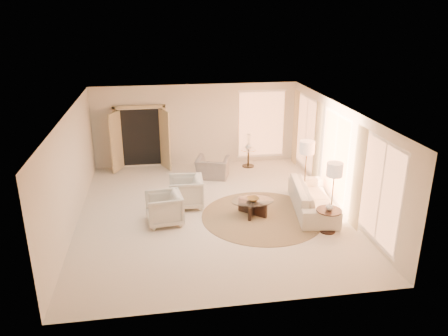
{
  "coord_description": "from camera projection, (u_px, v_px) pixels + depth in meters",
  "views": [
    {
      "loc": [
        -1.33,
        -10.6,
        5.18
      ],
      "look_at": [
        0.4,
        0.4,
        1.1
      ],
      "focal_mm": 35.0,
      "sensor_mm": 36.0,
      "label": 1
    }
  ],
  "objects": [
    {
      "name": "bowl",
      "position": [
        253.0,
        199.0,
        11.5
      ],
      "size": [
        0.4,
        0.4,
        0.08
      ],
      "primitive_type": "imported",
      "rotation": [
        0.0,
        0.0,
        0.29
      ],
      "color": "brown",
      "rests_on": "coffee_table"
    },
    {
      "name": "sofa",
      "position": [
        313.0,
        198.0,
        11.79
      ],
      "size": [
        1.35,
        2.62,
        0.73
      ],
      "primitive_type": "imported",
      "rotation": [
        0.0,
        0.0,
        1.42
      ],
      "color": "beige",
      "rests_on": "room"
    },
    {
      "name": "accent_chair",
      "position": [
        213.0,
        164.0,
        14.08
      ],
      "size": [
        1.17,
        0.93,
        0.89
      ],
      "primitive_type": "imported",
      "rotation": [
        0.0,
        0.0,
        2.84
      ],
      "color": "gray",
      "rests_on": "room"
    },
    {
      "name": "area_rug",
      "position": [
        262.0,
        216.0,
        11.55
      ],
      "size": [
        3.25,
        3.25,
        0.01
      ],
      "primitive_type": "cylinder",
      "rotation": [
        0.0,
        0.0,
        0.01
      ],
      "color": "#493823",
      "rests_on": "room"
    },
    {
      "name": "armchair_left",
      "position": [
        186.0,
        190.0,
        12.01
      ],
      "size": [
        0.89,
        0.94,
        0.93
      ],
      "primitive_type": "imported",
      "rotation": [
        0.0,
        0.0,
        -1.61
      ],
      "color": "beige",
      "rests_on": "room"
    },
    {
      "name": "end_table",
      "position": [
        329.0,
        217.0,
        10.64
      ],
      "size": [
        0.62,
        0.62,
        0.58
      ],
      "rotation": [
        0.0,
        0.0,
        0.15
      ],
      "color": "black",
      "rests_on": "room"
    },
    {
      "name": "window_back_corner",
      "position": [
        262.0,
        124.0,
        15.34
      ],
      "size": [
        1.7,
        0.1,
        2.4
      ],
      "primitive_type": null,
      "color": "#F49B61",
      "rests_on": "room"
    },
    {
      "name": "side_vase",
      "position": [
        249.0,
        146.0,
        14.96
      ],
      "size": [
        0.25,
        0.25,
        0.23
      ],
      "primitive_type": "imported",
      "rotation": [
        0.0,
        0.0,
        0.1
      ],
      "color": "silver",
      "rests_on": "side_table"
    },
    {
      "name": "floor_lamp_near",
      "position": [
        307.0,
        150.0,
        12.1
      ],
      "size": [
        0.42,
        0.42,
        1.75
      ],
      "rotation": [
        0.0,
        0.0,
        -0.25
      ],
      "color": "#2E281B",
      "rests_on": "room"
    },
    {
      "name": "windows_right",
      "position": [
        336.0,
        157.0,
        11.94
      ],
      "size": [
        0.1,
        6.4,
        2.4
      ],
      "primitive_type": null,
      "color": "#F49B61",
      "rests_on": "room"
    },
    {
      "name": "french_doors",
      "position": [
        141.0,
        138.0,
        14.7
      ],
      "size": [
        1.95,
        0.66,
        2.16
      ],
      "color": "tan",
      "rests_on": "room"
    },
    {
      "name": "armchair_right",
      "position": [
        164.0,
        207.0,
        11.06
      ],
      "size": [
        0.91,
        0.96,
        0.89
      ],
      "primitive_type": "imported",
      "rotation": [
        0.0,
        0.0,
        -1.45
      ],
      "color": "beige",
      "rests_on": "room"
    },
    {
      "name": "end_vase",
      "position": [
        330.0,
        207.0,
        10.55
      ],
      "size": [
        0.24,
        0.24,
        0.19
      ],
      "primitive_type": "imported",
      "rotation": [
        0.0,
        0.0,
        -0.39
      ],
      "color": "silver",
      "rests_on": "end_table"
    },
    {
      "name": "floor_lamp_far",
      "position": [
        334.0,
        172.0,
        10.69
      ],
      "size": [
        0.4,
        0.4,
        1.65
      ],
      "rotation": [
        0.0,
        0.0,
        0.12
      ],
      "color": "#2E281B",
      "rests_on": "room"
    },
    {
      "name": "room",
      "position": [
        211.0,
        163.0,
        11.33
      ],
      "size": [
        7.04,
        8.04,
        2.83
      ],
      "color": "beige",
      "rests_on": "ground"
    },
    {
      "name": "coffee_table",
      "position": [
        253.0,
        206.0,
        11.57
      ],
      "size": [
        1.34,
        1.34,
        0.41
      ],
      "rotation": [
        0.0,
        0.0,
        0.21
      ],
      "color": "black",
      "rests_on": "room"
    },
    {
      "name": "side_table",
      "position": [
        248.0,
        156.0,
        15.08
      ],
      "size": [
        0.54,
        0.54,
        0.62
      ],
      "rotation": [
        0.0,
        0.0,
        0.07
      ],
      "color": "#2E281B",
      "rests_on": "room"
    },
    {
      "name": "curtains_right",
      "position": [
        322.0,
        149.0,
        12.78
      ],
      "size": [
        0.06,
        5.2,
        2.6
      ],
      "primitive_type": null,
      "color": "#C6B587",
      "rests_on": "room"
    }
  ]
}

